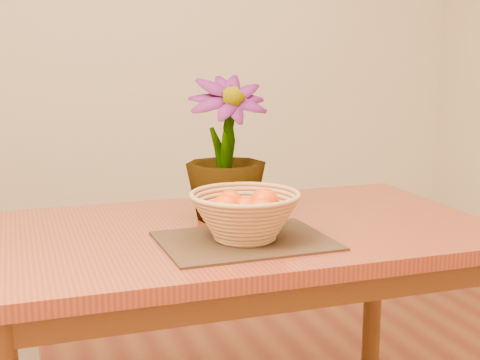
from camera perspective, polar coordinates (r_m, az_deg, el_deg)
name	(u,v)px	position (r m, az deg, el deg)	size (l,w,h in m)	color
wall_back	(120,26)	(3.68, -10.20, 12.80)	(4.00, 0.02, 2.70)	beige
table	(238,257)	(1.86, -0.16, -6.60)	(1.40, 0.80, 0.75)	maroon
placemat	(245,241)	(1.69, 0.43, -5.21)	(0.42, 0.32, 0.01)	#3E2616
wicker_basket	(245,218)	(1.68, 0.44, -3.26)	(0.28, 0.28, 0.11)	tan
orange_pile	(245,207)	(1.67, 0.44, -2.34)	(0.20, 0.19, 0.08)	red
potted_plant	(226,149)	(1.88, -1.21, 2.68)	(0.23, 0.23, 0.41)	#164C15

